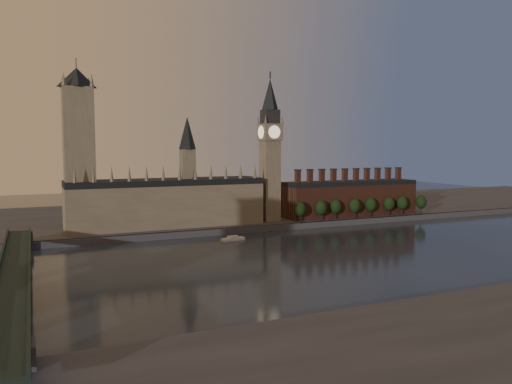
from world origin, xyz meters
TOP-DOWN VIEW (x-y plane):
  - ground at (0.00, 0.00)m, footprint 900.00×900.00m
  - north_bank at (0.00, 178.04)m, footprint 900.00×182.00m
  - palace_of_westminster at (-64.41, 114.91)m, footprint 130.00×30.30m
  - victoria_tower at (-120.00, 115.00)m, footprint 24.00×24.00m
  - big_ben at (10.00, 110.00)m, footprint 15.00×15.00m
  - chimney_block at (80.00, 110.00)m, footprint 110.00×25.00m
  - embankment_tree_0 at (25.91, 93.75)m, footprint 8.60×8.60m
  - embankment_tree_1 at (43.50, 93.84)m, footprint 8.60×8.60m
  - embankment_tree_2 at (56.99, 95.29)m, footprint 8.60×8.60m
  - embankment_tree_3 at (72.97, 93.86)m, footprint 8.60×8.60m
  - embankment_tree_4 at (88.59, 95.05)m, footprint 8.60×8.60m
  - embankment_tree_5 at (105.48, 94.38)m, footprint 8.60×8.60m
  - embankment_tree_6 at (118.30, 94.12)m, footprint 8.60×8.60m
  - embankment_tree_7 at (137.39, 93.97)m, footprint 8.60×8.60m
  - westminster_bridge at (-155.00, -2.70)m, footprint 14.00×200.00m
  - river_boat at (-35.93, 67.51)m, footprint 15.25×5.88m

SIDE VIEW (x-z plane):
  - ground at x=0.00m, z-range 0.00..0.00m
  - river_boat at x=-35.93m, z-range -0.35..2.63m
  - north_bank at x=0.00m, z-range 0.00..4.00m
  - westminster_bridge at x=-155.00m, z-range 1.66..13.21m
  - embankment_tree_0 at x=25.91m, z-range 6.03..20.91m
  - embankment_tree_1 at x=43.50m, z-range 6.03..20.91m
  - embankment_tree_2 at x=56.99m, z-range 6.03..20.91m
  - embankment_tree_3 at x=72.97m, z-range 6.03..20.91m
  - embankment_tree_4 at x=88.59m, z-range 6.03..20.91m
  - embankment_tree_5 at x=105.48m, z-range 6.03..20.91m
  - embankment_tree_6 at x=118.30m, z-range 6.03..20.91m
  - embankment_tree_7 at x=137.39m, z-range 6.03..20.91m
  - chimney_block at x=80.00m, z-range -0.68..36.32m
  - palace_of_westminster at x=-64.41m, z-range -15.37..58.63m
  - big_ben at x=10.00m, z-range 3.33..110.33m
  - victoria_tower at x=-120.00m, z-range 5.09..113.09m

